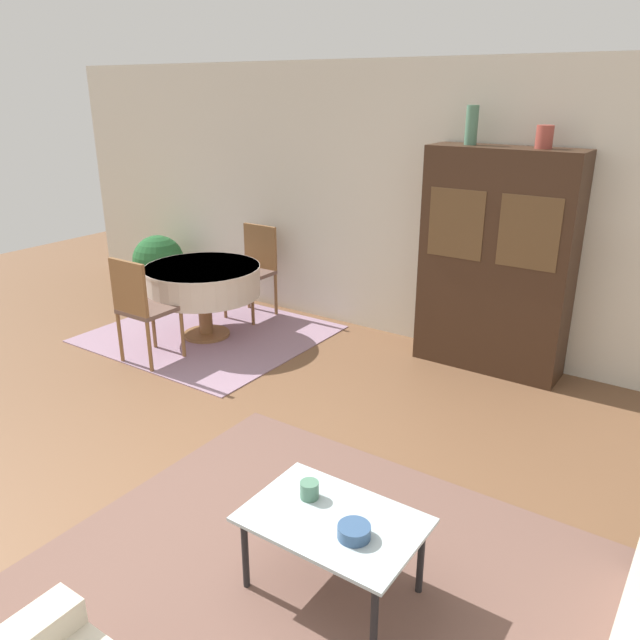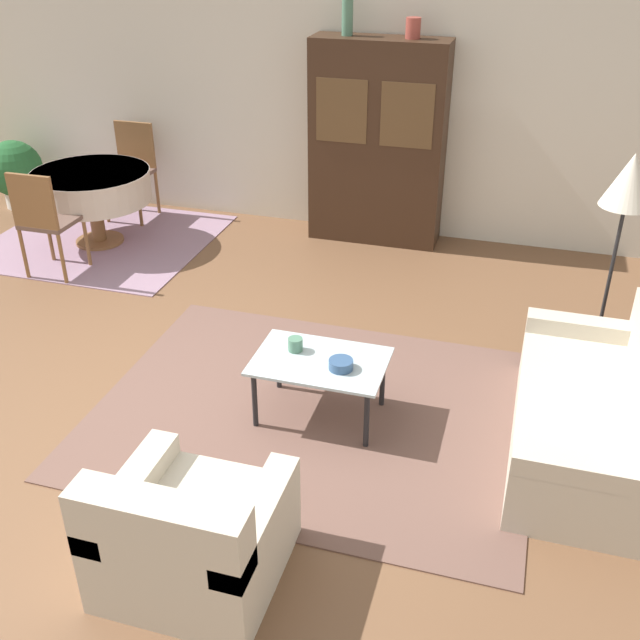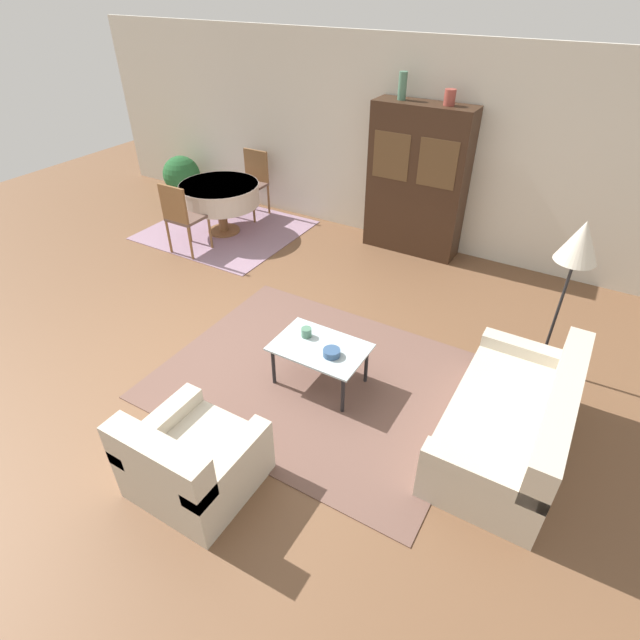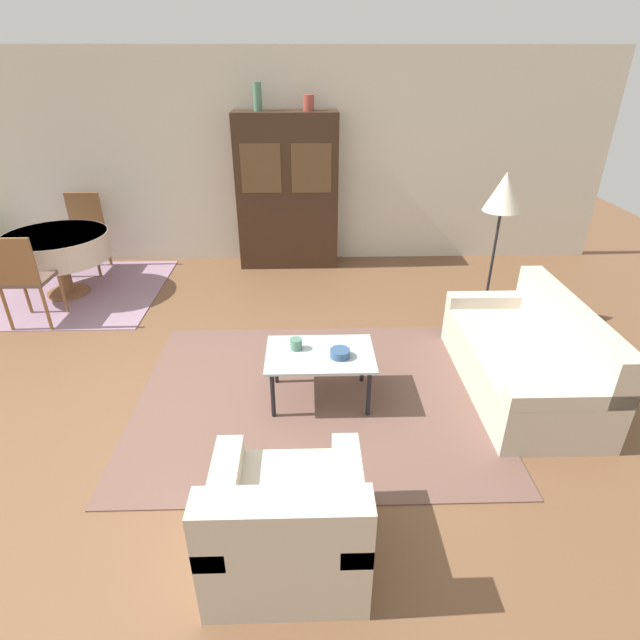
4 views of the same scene
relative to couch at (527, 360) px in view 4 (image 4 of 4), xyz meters
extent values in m
plane|color=brown|center=(-2.84, -0.35, -0.28)|extent=(14.00, 14.00, 0.00)
cube|color=beige|center=(-2.84, 3.28, 1.07)|extent=(10.00, 0.06, 2.70)
cube|color=brown|center=(-1.82, -0.09, -0.28)|extent=(2.95, 2.36, 0.01)
cube|color=gray|center=(-4.79, 2.13, -0.28)|extent=(2.20, 2.00, 0.01)
cube|color=beige|center=(-0.06, 0.00, -0.08)|extent=(0.88, 1.73, 0.41)
cube|color=beige|center=(0.28, 0.00, 0.32)|extent=(0.20, 1.73, 0.38)
cube|color=beige|center=(-0.06, -0.79, 0.19)|extent=(0.88, 0.16, 0.12)
cube|color=beige|center=(-0.06, 0.79, 0.19)|extent=(0.88, 0.16, 0.12)
cube|color=beige|center=(-2.00, -1.59, -0.08)|extent=(0.86, 0.84, 0.40)
cube|color=beige|center=(-2.00, -1.91, 0.30)|extent=(0.86, 0.20, 0.36)
cube|color=beige|center=(-2.35, -1.59, 0.18)|extent=(0.16, 0.84, 0.12)
cube|color=beige|center=(-1.65, -1.59, 0.18)|extent=(0.16, 0.84, 0.12)
cylinder|color=black|center=(-2.15, -0.35, -0.06)|extent=(0.04, 0.04, 0.42)
cylinder|color=black|center=(-1.39, -0.35, -0.06)|extent=(0.04, 0.04, 0.42)
cylinder|color=black|center=(-2.15, 0.12, -0.06)|extent=(0.04, 0.04, 0.42)
cylinder|color=black|center=(-1.39, 0.12, -0.06)|extent=(0.04, 0.04, 0.42)
cube|color=silver|center=(-1.77, -0.11, 0.15)|extent=(0.88, 0.59, 0.02)
cube|color=#382316|center=(-2.11, 3.02, 0.71)|extent=(1.31, 0.42, 1.98)
cube|color=brown|center=(-2.43, 2.81, 1.05)|extent=(0.50, 0.01, 0.59)
cube|color=brown|center=(-1.80, 2.81, 1.05)|extent=(0.50, 0.01, 0.59)
cylinder|color=brown|center=(-4.78, 2.07, -0.26)|extent=(0.48, 0.48, 0.03)
cylinder|color=brown|center=(-4.78, 2.07, -0.05)|extent=(0.14, 0.14, 0.45)
cylinder|color=beige|center=(-4.78, 2.07, 0.32)|extent=(1.15, 1.15, 0.30)
cylinder|color=beige|center=(-4.78, 2.07, 0.46)|extent=(1.16, 1.16, 0.03)
cylinder|color=brown|center=(-4.98, 1.56, -0.03)|extent=(0.04, 0.04, 0.48)
cylinder|color=brown|center=(-4.58, 1.56, -0.03)|extent=(0.04, 0.04, 0.48)
cylinder|color=brown|center=(-4.98, 1.16, -0.03)|extent=(0.04, 0.04, 0.48)
cylinder|color=brown|center=(-4.58, 1.16, -0.03)|extent=(0.04, 0.04, 0.48)
cube|color=brown|center=(-4.78, 1.36, 0.23)|extent=(0.44, 0.44, 0.04)
cube|color=brown|center=(-4.78, 1.16, 0.49)|extent=(0.44, 0.04, 0.49)
cylinder|color=brown|center=(-4.58, 2.59, -0.03)|extent=(0.04, 0.04, 0.48)
cylinder|color=brown|center=(-4.98, 2.59, -0.03)|extent=(0.04, 0.04, 0.48)
cylinder|color=brown|center=(-4.58, 2.99, -0.03)|extent=(0.04, 0.04, 0.48)
cylinder|color=brown|center=(-4.98, 2.99, -0.03)|extent=(0.04, 0.04, 0.48)
cube|color=brown|center=(-4.78, 2.79, 0.23)|extent=(0.44, 0.44, 0.04)
cube|color=brown|center=(-4.78, 2.99, 0.49)|extent=(0.44, 0.04, 0.49)
cylinder|color=black|center=(0.04, 1.23, -0.27)|extent=(0.28, 0.28, 0.02)
cylinder|color=black|center=(0.04, 1.23, 0.35)|extent=(0.03, 0.03, 1.23)
cone|color=silver|center=(0.04, 1.23, 1.13)|extent=(0.36, 0.36, 0.37)
cylinder|color=#4C7A60|center=(-1.96, -0.04, 0.21)|extent=(0.10, 0.10, 0.09)
cylinder|color=#33517A|center=(-1.61, -0.17, 0.20)|extent=(0.16, 0.16, 0.06)
cylinder|color=#4C7A60|center=(-2.44, 3.02, 1.86)|extent=(0.10, 0.10, 0.32)
cylinder|color=#9E4238|center=(-1.82, 3.02, 1.79)|extent=(0.14, 0.14, 0.18)
camera|label=1|loc=(-0.39, -2.24, 2.16)|focal=35.00mm
camera|label=2|loc=(-0.59, -4.08, 2.80)|focal=42.00mm
camera|label=3|loc=(0.09, -3.26, 3.05)|focal=28.00mm
camera|label=4|loc=(-1.86, -3.54, 2.28)|focal=28.00mm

